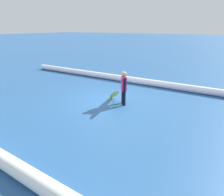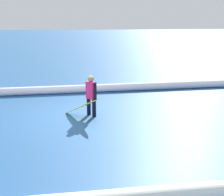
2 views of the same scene
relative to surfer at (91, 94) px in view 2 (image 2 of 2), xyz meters
The scene contains 4 objects.
ground_plane 1.14m from the surfer, ahead, with size 186.18×186.18×0.00m, color #27558B.
surfer is the anchor object (origin of this frame).
surfboard 0.55m from the surfer, 38.38° to the left, with size 1.38×1.52×0.92m.
wave_crest_foreground 3.41m from the surfer, 95.32° to the right, with size 0.37×0.37×19.05m, color white.
Camera 2 is at (-0.25, 9.43, 3.26)m, focal length 44.52 mm.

